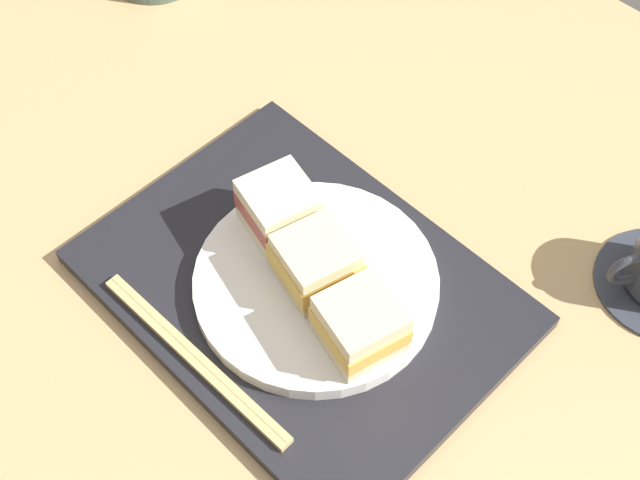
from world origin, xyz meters
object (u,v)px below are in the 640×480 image
(sandwich_near, at_px, (279,208))
(sandwich_middle, at_px, (318,264))
(sandwich_far, at_px, (360,325))
(sandwich_plate, at_px, (318,285))
(chopsticks_pair, at_px, (194,358))

(sandwich_near, distance_m, sandwich_middle, 0.07)
(sandwich_near, height_order, sandwich_far, same)
(sandwich_plate, bearing_deg, sandwich_far, -14.82)
(sandwich_middle, relative_size, sandwich_far, 1.01)
(sandwich_middle, bearing_deg, chopsticks_pair, -100.85)
(sandwich_far, relative_size, chopsticks_pair, 0.34)
(sandwich_plate, bearing_deg, sandwich_near, 165.18)
(sandwich_middle, distance_m, chopsticks_pair, 0.13)
(sandwich_plate, distance_m, sandwich_far, 0.08)
(sandwich_middle, relative_size, chopsticks_pair, 0.34)
(sandwich_near, bearing_deg, sandwich_far, -14.82)
(sandwich_near, bearing_deg, sandwich_middle, -14.82)
(sandwich_near, bearing_deg, sandwich_plate, -14.82)
(sandwich_near, xyz_separation_m, sandwich_far, (0.14, -0.04, -0.00))
(sandwich_middle, height_order, chopsticks_pair, sandwich_middle)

